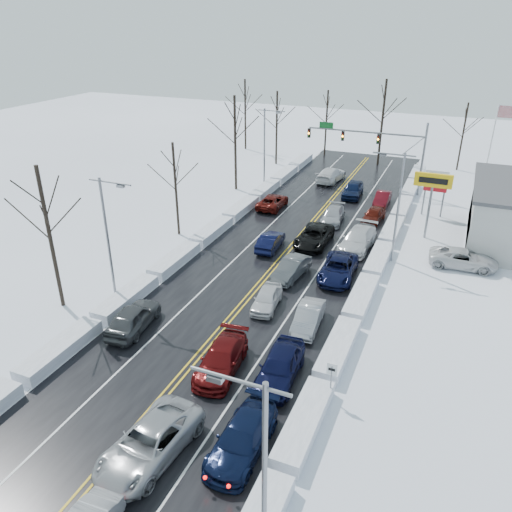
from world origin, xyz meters
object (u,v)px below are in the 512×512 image
at_px(tires_plus_sign, 433,185).
at_px(flagpole, 493,144).
at_px(oncoming_car_0, 270,249).
at_px(traffic_signal_mast, 377,142).

height_order(tires_plus_sign, flagpole, flagpole).
distance_m(tires_plus_sign, oncoming_car_0, 15.14).
bearing_deg(traffic_signal_mast, flagpole, 9.73).
bearing_deg(tires_plus_sign, flagpole, 71.56).
xyz_separation_m(traffic_signal_mast, flagpole, (11.72, 2.01, 0.45)).
relative_size(traffic_signal_mast, flagpole, 1.33).
bearing_deg(tires_plus_sign, traffic_signal_mast, 120.46).
relative_size(tires_plus_sign, oncoming_car_0, 1.41).
bearing_deg(oncoming_car_0, traffic_signal_mast, -107.59).
bearing_deg(traffic_signal_mast, tires_plus_sign, -59.54).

